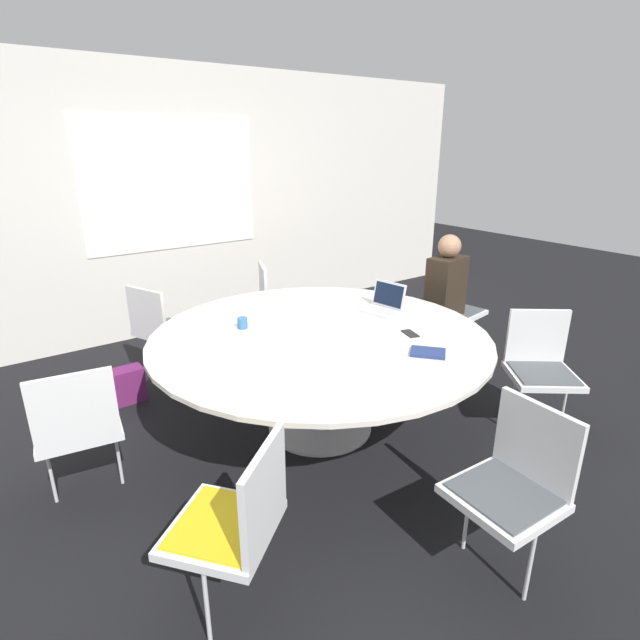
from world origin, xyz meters
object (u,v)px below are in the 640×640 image
chair_6 (541,362)px  coffee_cup (242,323)px  chair_4 (237,517)px  chair_5 (514,479)px  chair_1 (277,299)px  cell_phone (410,334)px  chair_2 (161,325)px  handbag (120,387)px  chair_3 (77,423)px  laptop (384,304)px  chair_0 (451,303)px  person_0 (447,291)px  spiral_notebook (428,352)px

chair_6 → coffee_cup: chair_6 is taller
chair_4 → chair_5: same height
chair_6 → coffee_cup: bearing=-0.6°
chair_1 → cell_phone: 1.83m
chair_1 → chair_6: same height
chair_2 → chair_4: bearing=-34.0°
cell_phone → handbag: cell_phone is taller
chair_3 → cell_phone: chair_3 is taller
coffee_cup → laptop: bearing=-15.5°
chair_2 → chair_5: bearing=-10.0°
chair_1 → chair_0: bearing=72.3°
person_0 → laptop: 0.91m
coffee_cup → chair_4: bearing=-119.0°
chair_3 → coffee_cup: bearing=20.5°
coffee_cup → handbag: (-0.69, 0.81, -0.63)m
spiral_notebook → handbag: spiral_notebook is taller
handbag → chair_2: bearing=23.5°
chair_5 → laptop: laptop is taller
chair_3 → chair_6: 2.98m
coffee_cup → cell_phone: coffee_cup is taller
chair_2 → spiral_notebook: chair_2 is taller
cell_phone → handbag: (-1.55, 1.58, -0.60)m
chair_0 → cell_phone: 1.52m
laptop → handbag: bearing=-131.6°
chair_5 → chair_0: bearing=-40.5°
cell_phone → handbag: bearing=134.5°
chair_6 → person_0: bearing=-68.1°
person_0 → coffee_cup: (-1.96, 0.16, 0.07)m
chair_1 → chair_5: same height
chair_1 → laptop: laptop is taller
chair_0 → laptop: laptop is taller
chair_5 → spiral_notebook: chair_5 is taller
chair_2 → handbag: chair_2 is taller
chair_5 → person_0: person_0 is taller
chair_6 → coffee_cup: 2.10m
chair_1 → handbag: 1.65m
spiral_notebook → chair_4: bearing=-166.9°
chair_2 → chair_3: size_ratio=1.00×
chair_4 → handbag: size_ratio=2.38×
chair_5 → spiral_notebook: size_ratio=3.33×
chair_0 → chair_4: (-2.97, -1.38, 0.00)m
laptop → coffee_cup: 1.10m
chair_6 → cell_phone: 0.96m
cell_phone → chair_2: bearing=122.5°
chair_0 → chair_1: bearing=-49.7°
chair_4 → coffee_cup: chair_4 is taller
coffee_cup → chair_5: bearing=-79.7°
chair_4 → coffee_cup: size_ratio=11.03×
cell_phone → chair_3: bearing=165.5°
chair_3 → chair_4: 1.23m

